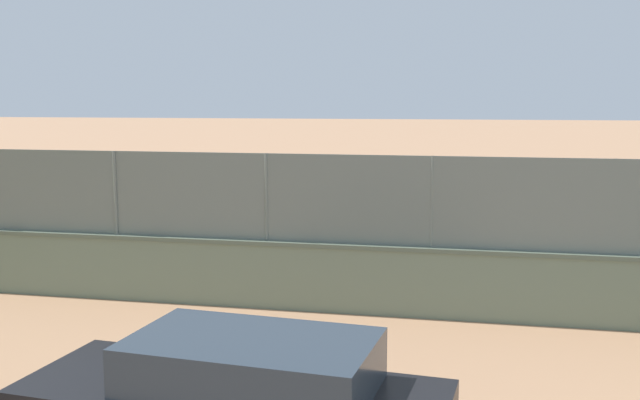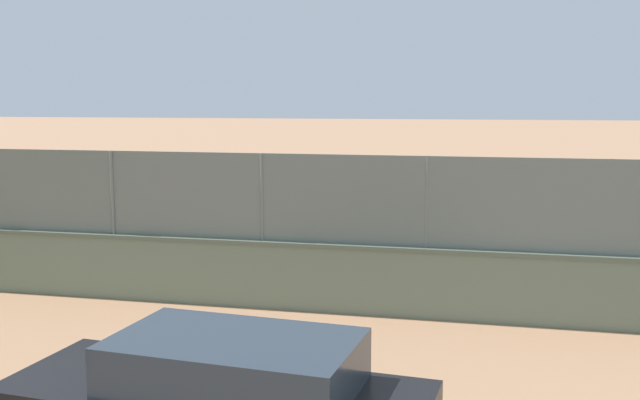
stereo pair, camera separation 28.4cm
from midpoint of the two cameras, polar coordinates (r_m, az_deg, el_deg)
The scene contains 7 objects.
ground_plane at distance 24.30m, azimuth 11.92°, elevation -1.76°, with size 260.00×260.00×0.00m, color tan.
perimeter_wall at distance 13.79m, azimuth 2.32°, elevation -6.06°, with size 28.43×0.49×1.31m.
fence_panel_on_wall at distance 13.51m, azimuth 2.35°, elevation 0.04°, with size 27.93×0.20×1.66m.
player_at_service_line at distance 25.72m, azimuth 2.21°, elevation 0.88°, with size 0.86×1.04×1.49m.
player_foreground_swinging at distance 23.98m, azimuth -0.13°, elevation 0.57°, with size 1.21×0.75×1.61m.
sports_ball at distance 23.45m, azimuth 3.33°, elevation -1.68°, with size 0.22×0.22×0.22m, color #3399D8.
courtside_bench at distance 15.54m, azimuth 2.30°, elevation -5.23°, with size 1.60×0.39×0.87m.
Camera 2 is at (-0.47, 23.95, 3.96)m, focal length 41.12 mm.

